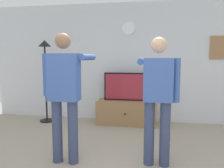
{
  "coord_description": "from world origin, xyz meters",
  "views": [
    {
      "loc": [
        0.67,
        -2.37,
        1.48
      ],
      "look_at": [
        0.03,
        1.2,
        1.05
      ],
      "focal_mm": 36.83,
      "sensor_mm": 36.0,
      "label": 1
    }
  ],
  "objects_px": {
    "tv_stand": "(127,112)",
    "person_standing_nearer_lamp": "(64,90)",
    "television": "(127,87)",
    "wall_clock": "(129,28)",
    "floor_lamp": "(45,64)",
    "person_standing_nearer_couch": "(158,94)"
  },
  "relations": [
    {
      "from": "tv_stand",
      "to": "television",
      "type": "height_order",
      "value": "television"
    },
    {
      "from": "television",
      "to": "wall_clock",
      "type": "height_order",
      "value": "wall_clock"
    },
    {
      "from": "television",
      "to": "person_standing_nearer_couch",
      "type": "distance_m",
      "value": 2.03
    },
    {
      "from": "wall_clock",
      "to": "person_standing_nearer_lamp",
      "type": "height_order",
      "value": "wall_clock"
    },
    {
      "from": "tv_stand",
      "to": "person_standing_nearer_lamp",
      "type": "bearing_deg",
      "value": -107.15
    },
    {
      "from": "wall_clock",
      "to": "tv_stand",
      "type": "bearing_deg",
      "value": -90.0
    },
    {
      "from": "floor_lamp",
      "to": "person_standing_nearer_couch",
      "type": "bearing_deg",
      "value": -35.27
    },
    {
      "from": "floor_lamp",
      "to": "person_standing_nearer_lamp",
      "type": "bearing_deg",
      "value": -57.41
    },
    {
      "from": "person_standing_nearer_lamp",
      "to": "person_standing_nearer_couch",
      "type": "bearing_deg",
      "value": 6.58
    },
    {
      "from": "floor_lamp",
      "to": "television",
      "type": "bearing_deg",
      "value": 5.76
    },
    {
      "from": "television",
      "to": "floor_lamp",
      "type": "height_order",
      "value": "floor_lamp"
    },
    {
      "from": "floor_lamp",
      "to": "person_standing_nearer_lamp",
      "type": "height_order",
      "value": "floor_lamp"
    },
    {
      "from": "floor_lamp",
      "to": "person_standing_nearer_couch",
      "type": "height_order",
      "value": "floor_lamp"
    },
    {
      "from": "floor_lamp",
      "to": "person_standing_nearer_lamp",
      "type": "relative_size",
      "value": 1.03
    },
    {
      "from": "wall_clock",
      "to": "person_standing_nearer_couch",
      "type": "distance_m",
      "value": 2.53
    },
    {
      "from": "wall_clock",
      "to": "person_standing_nearer_lamp",
      "type": "bearing_deg",
      "value": -105.1
    },
    {
      "from": "person_standing_nearer_lamp",
      "to": "person_standing_nearer_couch",
      "type": "relative_size",
      "value": 1.03
    },
    {
      "from": "tv_stand",
      "to": "person_standing_nearer_couch",
      "type": "distance_m",
      "value": 2.11
    },
    {
      "from": "wall_clock",
      "to": "floor_lamp",
      "type": "relative_size",
      "value": 0.16
    },
    {
      "from": "television",
      "to": "person_standing_nearer_lamp",
      "type": "xyz_separation_m",
      "value": [
        -0.62,
        -2.07,
        0.2
      ]
    },
    {
      "from": "television",
      "to": "floor_lamp",
      "type": "distance_m",
      "value": 1.91
    },
    {
      "from": "wall_clock",
      "to": "floor_lamp",
      "type": "height_order",
      "value": "wall_clock"
    }
  ]
}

